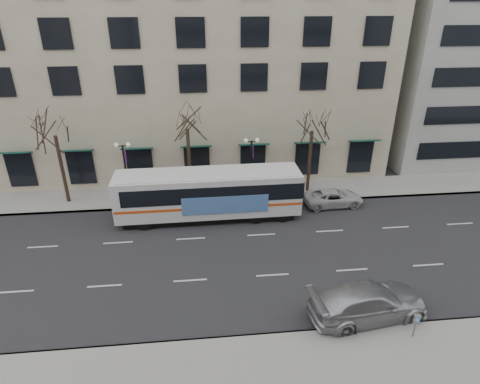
{
  "coord_description": "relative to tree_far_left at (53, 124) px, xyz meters",
  "views": [
    {
      "loc": [
        1.02,
        -21.68,
        15.36
      ],
      "look_at": [
        3.37,
        1.25,
        4.0
      ],
      "focal_mm": 30.0,
      "sensor_mm": 36.0,
      "label": 1
    }
  ],
  "objects": [
    {
      "name": "city_bus",
      "position": [
        11.51,
        -3.54,
        -4.66
      ],
      "size": [
        13.77,
        3.16,
        3.73
      ],
      "rotation": [
        0.0,
        0.0,
        0.01
      ],
      "color": "silver",
      "rests_on": "ground"
    },
    {
      "name": "white_pickup",
      "position": [
        21.47,
        -2.6,
        -6.04
      ],
      "size": [
        4.85,
        2.39,
        1.32
      ],
      "primitive_type": "imported",
      "rotation": [
        0.0,
        0.0,
        1.61
      ],
      "color": "#BCBCBC",
      "rests_on": "ground"
    },
    {
      "name": "ground",
      "position": [
        10.0,
        -8.8,
        -6.7
      ],
      "size": [
        160.0,
        160.0,
        0.0
      ],
      "primitive_type": "plane",
      "color": "black",
      "rests_on": "ground"
    },
    {
      "name": "pay_station",
      "position": [
        21.05,
        -16.76,
        -5.57
      ],
      "size": [
        0.34,
        0.29,
        1.35
      ],
      "rotation": [
        0.0,
        0.0,
        -0.43
      ],
      "color": "gray",
      "rests_on": "sidewalk_near"
    },
    {
      "name": "lamp_post_left",
      "position": [
        5.01,
        -0.6,
        -3.75
      ],
      "size": [
        1.22,
        0.45,
        5.21
      ],
      "color": "black",
      "rests_on": "ground"
    },
    {
      "name": "tree_far_mid",
      "position": [
        10.0,
        0.0,
        0.21
      ],
      "size": [
        3.6,
        3.6,
        8.55
      ],
      "color": "black",
      "rests_on": "ground"
    },
    {
      "name": "silver_car",
      "position": [
        19.38,
        -15.0,
        -5.77
      ],
      "size": [
        6.65,
        3.41,
        1.85
      ],
      "primitive_type": "imported",
      "rotation": [
        0.0,
        0.0,
        1.7
      ],
      "color": "#AAACB2",
      "rests_on": "ground"
    },
    {
      "name": "sidewalk_far",
      "position": [
        15.0,
        0.2,
        -6.62
      ],
      "size": [
        80.0,
        4.0,
        0.15
      ],
      "primitive_type": "cube",
      "color": "gray",
      "rests_on": "ground"
    },
    {
      "name": "tree_far_left",
      "position": [
        0.0,
        0.0,
        0.0
      ],
      "size": [
        3.6,
        3.6,
        8.34
      ],
      "color": "black",
      "rests_on": "ground"
    },
    {
      "name": "tree_far_right",
      "position": [
        20.0,
        0.0,
        -0.28
      ],
      "size": [
        3.6,
        3.6,
        8.06
      ],
      "color": "black",
      "rests_on": "ground"
    },
    {
      "name": "lamp_post_right",
      "position": [
        15.01,
        -0.6,
        -3.75
      ],
      "size": [
        1.22,
        0.45,
        5.21
      ],
      "color": "black",
      "rests_on": "ground"
    },
    {
      "name": "building_hotel",
      "position": [
        8.0,
        12.2,
        5.3
      ],
      "size": [
        40.0,
        20.0,
        24.0
      ],
      "primitive_type": "cube",
      "color": "tan",
      "rests_on": "ground"
    }
  ]
}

